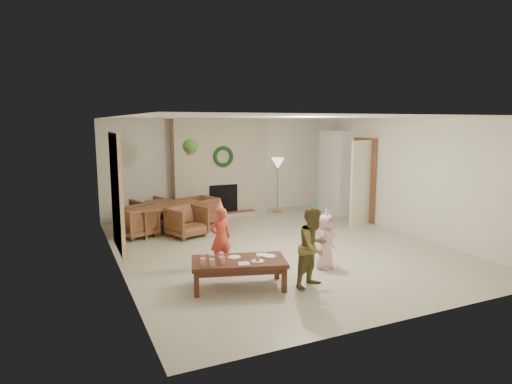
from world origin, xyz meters
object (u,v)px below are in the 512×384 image
dining_chair_near (187,222)px  dining_chair_far (150,212)px  dining_chair_right (200,211)px  child_red (221,238)px  dining_chair_left (138,222)px  child_plaid (313,247)px  child_pink (326,241)px  coffee_table_top (239,262)px  dining_table (167,218)px

dining_chair_near → dining_chair_far: (-0.52, 1.39, 0.00)m
dining_chair_near → dining_chair_right: 1.18m
dining_chair_far → child_red: size_ratio=0.70×
dining_chair_left → child_plaid: (1.88, -3.98, 0.27)m
dining_chair_far → child_pink: (2.07, -4.33, 0.13)m
dining_chair_near → dining_chair_right: size_ratio=1.00×
dining_chair_far → child_pink: bearing=95.0°
dining_chair_near → dining_chair_left: 1.05m
dining_chair_right → coffee_table_top: 4.22m
dining_chair_near → child_pink: 3.33m
dining_table → coffee_table_top: size_ratio=1.23×
dining_chair_far → child_plaid: (1.45, -4.93, 0.27)m
dining_chair_far → child_red: bearing=77.1°
dining_chair_far → dining_chair_left: (-0.43, -0.95, 0.00)m
dining_table → child_plaid: 4.42m
coffee_table_top → dining_table: bearing=108.8°
dining_table → dining_chair_right: bearing=-0.0°
dining_chair_right → child_red: child_red is taller
dining_table → child_red: child_red is taller
child_pink → child_red: bearing=122.2°
child_plaid → coffee_table_top: bearing=136.6°
dining_chair_left → coffee_table_top: 3.68m
dining_chair_near → dining_chair_far: 1.48m
dining_chair_left → dining_chair_right: size_ratio=1.00×
dining_chair_left → coffee_table_top: dining_chair_left is taller
dining_chair_near → child_pink: child_pink is taller
dining_chair_left → child_red: child_red is taller
child_plaid → child_pink: (0.62, 0.61, -0.14)m
dining_table → child_red: size_ratio=1.64×
dining_chair_right → child_red: 3.30m
coffee_table_top → child_plaid: 1.12m
child_pink → coffee_table_top: bearing=153.9°
dining_chair_far → child_plaid: 5.15m
dining_chair_left → child_pink: child_pink is taller
dining_table → dining_chair_left: dining_chair_left is taller
dining_chair_near → child_plaid: size_ratio=0.60×
child_red → child_pink: (1.58, -0.73, -0.05)m
dining_chair_right → child_plaid: size_ratio=0.60×
dining_chair_left → coffee_table_top: size_ratio=0.52×
coffee_table_top → child_plaid: size_ratio=1.14×
dining_table → child_plaid: bearing=-94.8°
dining_chair_near → dining_chair_left: bearing=135.0°
coffee_table_top → dining_chair_near: bearing=104.6°
dining_chair_near → child_red: bearing=-111.4°
dining_chair_left → dining_table: bearing=-90.0°
dining_table → dining_chair_right: 0.93m
dining_chair_left → child_plaid: 4.41m
dining_chair_left → dining_chair_far: bearing=-45.0°
dining_chair_far → child_red: (0.48, -3.60, 0.19)m
dining_chair_near → dining_chair_far: same height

